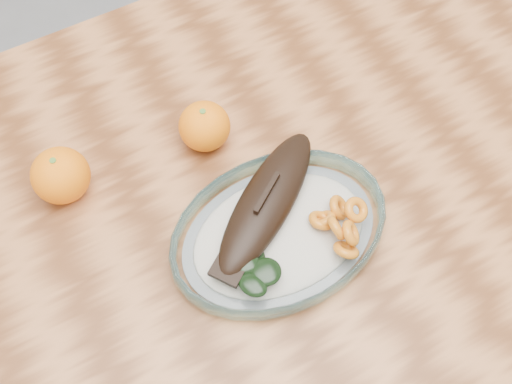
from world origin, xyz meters
The scene contains 5 objects.
ground centered at (0.00, 0.00, 0.00)m, with size 3.00×3.00×0.00m, color slate.
dining_table centered at (0.00, 0.00, 0.65)m, with size 1.20×0.80×0.75m.
plated_meal centered at (0.04, -0.05, 0.77)m, with size 0.51×0.51×0.08m.
orange_left centered at (-0.17, 0.13, 0.79)m, with size 0.07×0.07×0.07m, color orange.
orange_right centered at (0.02, 0.12, 0.78)m, with size 0.07×0.07×0.07m, color orange.
Camera 1 is at (-0.15, -0.34, 1.48)m, focal length 45.00 mm.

